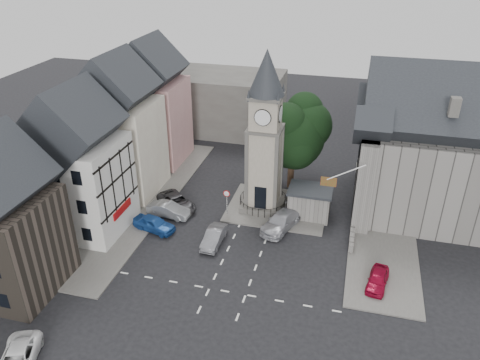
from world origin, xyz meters
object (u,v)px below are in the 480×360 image
(stone_shelter, at_px, (310,202))
(car_east_red, at_px, (378,279))
(car_west_blue, at_px, (154,224))
(pedestrian, at_px, (378,211))
(clock_tower, at_px, (265,134))

(stone_shelter, xyz_separation_m, car_east_red, (6.70, -9.24, -0.92))
(car_west_blue, height_order, pedestrian, pedestrian)
(stone_shelter, relative_size, car_west_blue, 1.01)
(car_west_blue, bearing_deg, car_east_red, -84.66)
(car_west_blue, bearing_deg, clock_tower, -39.86)
(clock_tower, bearing_deg, pedestrian, 2.48)
(clock_tower, xyz_separation_m, pedestrian, (11.45, 0.50, -7.18))
(clock_tower, relative_size, car_east_red, 4.38)
(clock_tower, bearing_deg, car_east_red, -40.23)
(car_east_red, bearing_deg, clock_tower, 149.47)
(clock_tower, relative_size, stone_shelter, 3.78)
(car_west_blue, xyz_separation_m, pedestrian, (20.60, 7.40, 0.22))
(stone_shelter, bearing_deg, clock_tower, 174.16)
(clock_tower, bearing_deg, stone_shelter, -5.84)
(pedestrian, bearing_deg, car_east_red, 83.20)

